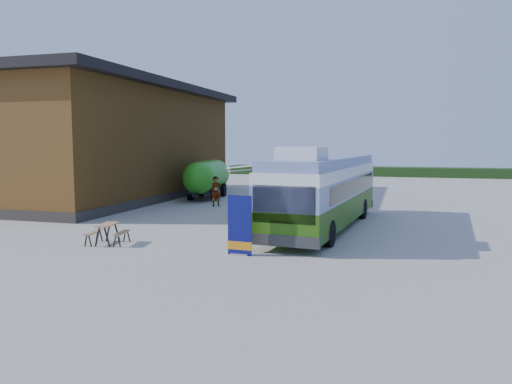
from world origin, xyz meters
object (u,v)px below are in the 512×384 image
(banner, at_px, (240,231))
(picnic_table, at_px, (107,229))
(bus, at_px, (325,189))
(person_a, at_px, (216,191))
(slurry_tanker, at_px, (207,177))
(person_b, at_px, (264,188))

(banner, xyz_separation_m, picnic_table, (-5.15, 0.33, -0.25))
(bus, relative_size, banner, 5.91)
(person_a, distance_m, slurry_tanker, 4.37)
(banner, bearing_deg, person_b, 107.37)
(picnic_table, bearing_deg, bus, 27.93)
(slurry_tanker, bearing_deg, picnic_table, -89.59)
(person_b, bearing_deg, slurry_tanker, -66.66)
(banner, relative_size, person_b, 1.08)
(person_a, bearing_deg, banner, -105.09)
(picnic_table, relative_size, person_b, 0.82)
(banner, height_order, person_a, banner)
(bus, bearing_deg, banner, -102.37)
(person_a, bearing_deg, person_b, 11.89)
(banner, bearing_deg, picnic_table, -178.74)
(bus, height_order, person_b, bus)
(bus, bearing_deg, slurry_tanker, 139.24)
(bus, relative_size, person_b, 6.37)
(person_a, bearing_deg, picnic_table, -128.86)
(person_b, bearing_deg, person_a, -0.23)
(bus, distance_m, banner, 6.32)
(bus, bearing_deg, person_b, 126.00)
(person_b, xyz_separation_m, slurry_tanker, (-4.21, 1.13, 0.53))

